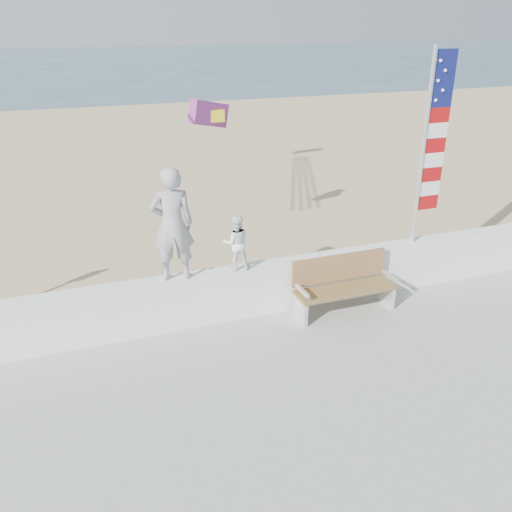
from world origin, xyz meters
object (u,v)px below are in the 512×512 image
object	(u,v)px
adult	(172,224)
child	(236,243)
bench	(343,284)
flag	(430,140)

from	to	relation	value
adult	child	bearing A→B (deg)	-173.53
child	bench	world-z (taller)	child
child	adult	bearing A→B (deg)	9.66
child	bench	distance (m)	2.05
adult	flag	distance (m)	4.77
adult	bench	size ratio (longest dim) A/B	1.03
flag	adult	bearing A→B (deg)	180.00
adult	child	xyz separation A→B (m)	(1.05, 0.00, -0.46)
child	flag	distance (m)	3.90
bench	flag	xyz separation A→B (m)	(1.82, 0.45, 2.30)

